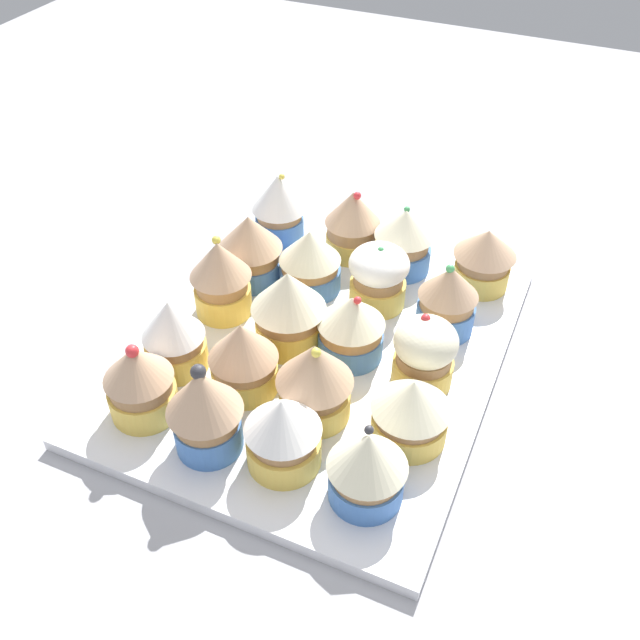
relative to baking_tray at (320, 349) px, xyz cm
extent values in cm
cube|color=#9E9EA3|center=(0.00, 0.00, -2.10)|extent=(180.00, 180.00, 3.00)
cube|color=silver|center=(0.00, 0.00, 0.00)|extent=(38.70, 31.71, 1.20)
cylinder|color=#477AC6|center=(-14.01, -11.05, 1.88)|extent=(5.26, 5.26, 2.55)
cylinder|color=#AD7F51|center=(-14.01, -11.05, 3.69)|extent=(4.85, 4.85, 1.07)
cone|color=white|center=(-14.01, -11.05, 6.21)|extent=(5.81, 5.81, 3.96)
sphere|color=#EAD64C|center=(-14.24, -10.67, 8.10)|extent=(0.61, 0.61, 0.61)
cylinder|color=#477AC6|center=(-6.32, -10.40, 1.78)|extent=(6.18, 6.18, 2.36)
cylinder|color=#AD7F51|center=(-6.32, -10.40, 3.65)|extent=(5.73, 5.73, 1.38)
cone|color=tan|center=(-6.32, -10.40, 6.17)|extent=(6.44, 6.44, 3.65)
cylinder|color=#EFC651|center=(-0.63, -10.44, 1.99)|extent=(5.43, 5.43, 2.78)
cylinder|color=#AD7F51|center=(-0.63, -10.44, 4.13)|extent=(4.92, 4.92, 1.51)
cone|color=tan|center=(-0.63, -10.44, 6.73)|extent=(5.82, 5.82, 3.70)
sphere|color=#EAD64C|center=(-1.16, -10.83, 8.45)|extent=(0.82, 0.82, 0.82)
cylinder|color=#EFC651|center=(7.60, -10.45, 1.87)|extent=(5.44, 5.44, 2.55)
cylinder|color=#AD7F51|center=(7.60, -10.45, 3.70)|extent=(4.95, 4.95, 1.11)
cone|color=white|center=(7.60, -10.45, 6.10)|extent=(5.47, 5.47, 3.69)
cylinder|color=#EFC651|center=(13.28, -10.02, 1.92)|extent=(5.67, 5.67, 2.63)
cylinder|color=#AD7F51|center=(13.28, -10.02, 3.90)|extent=(5.15, 5.15, 1.33)
cone|color=tan|center=(13.28, -10.02, 6.16)|extent=(5.68, 5.68, 3.18)
sphere|color=red|center=(13.31, -9.97, 7.59)|extent=(1.07, 1.07, 1.07)
cylinder|color=#EFC651|center=(-14.48, -2.74, 1.77)|extent=(5.50, 5.50, 2.35)
cylinder|color=#AD7F51|center=(-14.48, -2.74, 3.71)|extent=(5.25, 5.25, 1.52)
cone|color=tan|center=(-14.48, -2.74, 6.25)|extent=(5.80, 5.80, 3.57)
sphere|color=red|center=(-14.24, -2.23, 7.92)|extent=(0.79, 0.79, 0.79)
cylinder|color=#477AC6|center=(-7.24, -4.30, 1.79)|extent=(6.10, 6.10, 2.38)
cylinder|color=#AD7F51|center=(-7.24, -4.30, 3.52)|extent=(5.64, 5.64, 1.08)
cone|color=#F4EDC6|center=(-7.24, -4.30, 5.73)|extent=(6.13, 6.13, 3.33)
cylinder|color=#EFC651|center=(0.82, -2.70, 1.97)|extent=(6.18, 6.18, 2.74)
cylinder|color=#AD7F51|center=(0.82, -2.70, 4.02)|extent=(5.89, 5.89, 1.35)
cone|color=#F4EDC6|center=(0.82, -2.70, 6.64)|extent=(6.77, 6.77, 3.90)
cylinder|color=#EFC651|center=(7.43, -3.71, 1.83)|extent=(5.72, 5.72, 2.46)
cylinder|color=#AD7F51|center=(7.43, -3.71, 3.58)|extent=(5.49, 5.49, 1.04)
cone|color=tan|center=(7.43, -3.71, 5.91)|extent=(5.94, 5.94, 3.61)
cylinder|color=#477AC6|center=(14.21, -3.28, 1.96)|extent=(5.34, 5.34, 2.73)
cylinder|color=#AD7F51|center=(14.21, -3.28, 4.04)|extent=(5.04, 5.04, 1.43)
cone|color=tan|center=(14.21, -3.28, 6.74)|extent=(5.98, 5.98, 3.96)
sphere|color=#333338|center=(13.91, -3.55, 8.54)|extent=(1.20, 1.20, 1.20)
cylinder|color=#477AC6|center=(-14.06, 3.08, 1.91)|extent=(5.71, 5.71, 2.61)
cylinder|color=#AD7F51|center=(-14.06, 3.08, 3.99)|extent=(5.12, 5.12, 1.54)
cone|color=#F4EDC6|center=(-14.06, 3.08, 6.19)|extent=(6.11, 6.11, 2.87)
sphere|color=#4CB266|center=(-14.46, 2.97, 7.54)|extent=(0.62, 0.62, 0.62)
cylinder|color=#EFC651|center=(-7.70, 2.69, 1.89)|extent=(5.45, 5.45, 2.59)
cylinder|color=#AD7F51|center=(-7.70, 2.69, 3.74)|extent=(4.82, 4.82, 1.10)
ellipsoid|color=white|center=(-7.70, 2.69, 5.35)|extent=(5.81, 5.81, 3.53)
sphere|color=#4CB266|center=(-7.72, 2.74, 7.02)|extent=(0.62, 0.62, 0.62)
cylinder|color=#477AC6|center=(0.45, 2.99, 1.82)|extent=(5.87, 5.87, 2.43)
cylinder|color=#AD7F51|center=(0.45, 2.99, 3.65)|extent=(5.59, 5.59, 1.24)
cone|color=#F4EDC6|center=(0.45, 2.99, 5.73)|extent=(6.03, 6.03, 2.92)
sphere|color=red|center=(-0.10, 3.49, 7.09)|extent=(0.68, 0.68, 0.68)
cylinder|color=#EFC651|center=(7.74, 2.98, 1.83)|extent=(5.88, 5.88, 2.47)
cylinder|color=#AD7F51|center=(7.74, 2.98, 3.75)|extent=(5.22, 5.22, 1.36)
cone|color=tan|center=(7.74, 2.98, 6.36)|extent=(6.33, 6.33, 3.87)
sphere|color=#EAD64C|center=(8.24, 3.35, 8.18)|extent=(0.79, 0.79, 0.79)
cylinder|color=#EFC651|center=(13.19, 2.81, 1.84)|extent=(5.81, 5.81, 2.48)
cylinder|color=#AD7F51|center=(13.19, 2.81, 3.74)|extent=(5.12, 5.12, 1.31)
cone|color=white|center=(13.19, 2.81, 5.93)|extent=(5.96, 5.96, 3.08)
cylinder|color=#EFC651|center=(-14.66, 11.22, 1.83)|extent=(5.52, 5.52, 2.46)
cylinder|color=#AD7F51|center=(-14.66, 11.22, 3.70)|extent=(5.08, 5.08, 1.28)
cone|color=tan|center=(-14.66, 11.22, 5.75)|extent=(6.15, 6.15, 2.82)
cylinder|color=#477AC6|center=(-6.79, 9.76, 2.00)|extent=(5.43, 5.43, 2.80)
cylinder|color=#AD7F51|center=(-6.79, 9.76, 4.01)|extent=(5.02, 5.02, 1.23)
cone|color=tan|center=(-6.79, 9.76, 6.16)|extent=(5.52, 5.52, 3.07)
sphere|color=#4CB266|center=(-6.84, 9.56, 7.57)|extent=(0.82, 0.82, 0.82)
cylinder|color=#EFC651|center=(0.67, 9.95, 1.85)|extent=(5.25, 5.25, 2.50)
cylinder|color=#AD7F51|center=(0.67, 9.95, 3.61)|extent=(4.75, 4.75, 1.01)
ellipsoid|color=#F4EDC6|center=(0.67, 9.95, 5.32)|extent=(5.47, 5.47, 4.00)
sphere|color=red|center=(0.14, 9.50, 7.19)|extent=(0.82, 0.82, 0.82)
cylinder|color=#EFC651|center=(6.88, 10.84, 1.72)|extent=(6.11, 6.11, 2.25)
cylinder|color=#AD7F51|center=(6.88, 10.84, 3.37)|extent=(5.63, 5.63, 1.03)
cone|color=#F4EDC6|center=(6.88, 10.84, 5.38)|extent=(6.36, 6.36, 2.99)
cylinder|color=#477AC6|center=(13.56, 9.74, 1.78)|extent=(5.61, 5.61, 2.35)
cylinder|color=#AD7F51|center=(13.56, 9.74, 3.52)|extent=(5.18, 5.18, 1.14)
cone|color=#F4EDC6|center=(13.56, 9.74, 5.77)|extent=(5.97, 5.97, 3.37)
sphere|color=#333338|center=(12.98, 9.50, 7.35)|extent=(0.69, 0.69, 0.69)
camera|label=1|loc=(43.20, 19.21, 45.59)|focal=39.68mm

